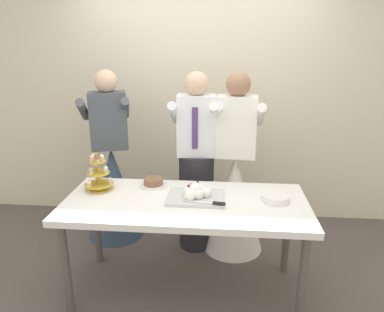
% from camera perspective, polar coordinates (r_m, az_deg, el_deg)
% --- Properties ---
extents(ground_plane, '(8.00, 8.00, 0.00)m').
position_cam_1_polar(ground_plane, '(3.07, -0.97, -20.36)').
color(ground_plane, '#564C47').
extents(rear_wall, '(5.20, 0.10, 2.90)m').
position_cam_1_polar(rear_wall, '(3.86, 1.17, 11.09)').
color(rear_wall, beige).
rests_on(rear_wall, ground_plane).
extents(dessert_table, '(1.80, 0.80, 0.78)m').
position_cam_1_polar(dessert_table, '(2.70, -1.04, -8.55)').
color(dessert_table, white).
rests_on(dessert_table, ground_plane).
extents(cupcake_stand, '(0.23, 0.23, 0.31)m').
position_cam_1_polar(cupcake_stand, '(2.91, -14.69, -2.77)').
color(cupcake_stand, gold).
rests_on(cupcake_stand, dessert_table).
extents(main_cake_tray, '(0.43, 0.31, 0.12)m').
position_cam_1_polar(main_cake_tray, '(2.68, 0.58, -6.03)').
color(main_cake_tray, silver).
rests_on(main_cake_tray, dessert_table).
extents(plate_stack, '(0.20, 0.20, 0.04)m').
position_cam_1_polar(plate_stack, '(2.72, 13.15, -6.59)').
color(plate_stack, white).
rests_on(plate_stack, dessert_table).
extents(round_cake, '(0.24, 0.24, 0.06)m').
position_cam_1_polar(round_cake, '(2.94, -6.18, -4.20)').
color(round_cake, white).
rests_on(round_cake, dessert_table).
extents(person_groom, '(0.48, 0.51, 1.66)m').
position_cam_1_polar(person_groom, '(3.29, 0.69, -2.69)').
color(person_groom, '#232328').
rests_on(person_groom, ground_plane).
extents(person_bride, '(0.56, 0.56, 1.66)m').
position_cam_1_polar(person_bride, '(3.34, 6.73, -5.57)').
color(person_bride, white).
rests_on(person_bride, ground_plane).
extents(person_guest, '(0.60, 0.59, 1.66)m').
position_cam_1_polar(person_guest, '(3.63, -12.48, -3.92)').
color(person_guest, '#334760').
rests_on(person_guest, ground_plane).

